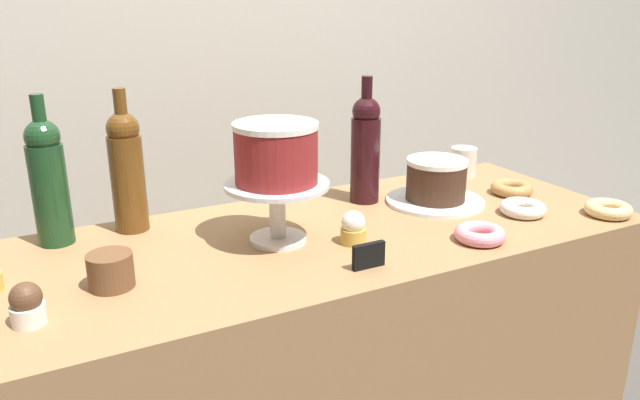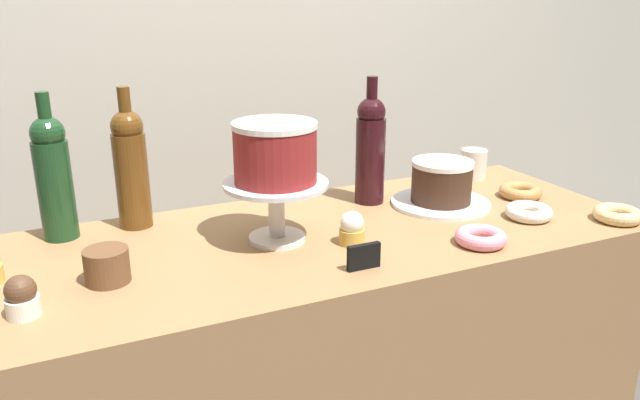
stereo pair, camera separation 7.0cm
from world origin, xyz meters
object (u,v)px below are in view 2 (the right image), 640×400
chocolate_round_cake (442,181)px  cupcake_vanilla (352,229)px  wine_bottle_dark_red (370,148)px  donut_sugar (529,212)px  white_layer_cake (275,152)px  cupcake_chocolate (22,297)px  cookie_stack (107,266)px  donut_pink (481,237)px  cake_stand_pedestal (277,201)px  donut_glazed (618,215)px  wine_bottle_amber (131,166)px  donut_maple (520,191)px  wine_bottle_green (53,175)px  price_sign_chalkboard (364,257)px  coffee_cup_ceramic (473,164)px

chocolate_round_cake → cupcake_vanilla: (-0.33, -0.14, -0.03)m
wine_bottle_dark_red → donut_sugar: (0.29, -0.27, -0.13)m
white_layer_cake → donut_sugar: white_layer_cake is taller
chocolate_round_cake → cupcake_chocolate: size_ratio=2.10×
cookie_stack → cupcake_chocolate: bearing=-152.3°
white_layer_cake → donut_pink: white_layer_cake is taller
cake_stand_pedestal → donut_glazed: cake_stand_pedestal is taller
donut_glazed → cookie_stack: bearing=171.9°
wine_bottle_amber → cupcake_vanilla: wine_bottle_amber is taller
cake_stand_pedestal → donut_glazed: (0.79, -0.22, -0.08)m
cookie_stack → donut_sugar: bearing=-3.6°
donut_glazed → white_layer_cake: bearing=164.3°
cake_stand_pedestal → wine_bottle_dark_red: (0.31, 0.15, 0.05)m
donut_maple → cookie_stack: size_ratio=1.33×
wine_bottle_green → chocolate_round_cake: bearing=-10.5°
donut_sugar → price_sign_chalkboard: price_sign_chalkboard is taller
wine_bottle_amber → cupcake_chocolate: wine_bottle_amber is taller
wine_bottle_amber → donut_pink: 0.80m
wine_bottle_dark_red → cupcake_chocolate: wine_bottle_dark_red is taller
white_layer_cake → donut_glazed: white_layer_cake is taller
wine_bottle_dark_red → wine_bottle_green: bearing=174.9°
wine_bottle_dark_red → donut_glazed: 0.62m
cake_stand_pedestal → chocolate_round_cake: size_ratio=1.45×
cookie_stack → wine_bottle_amber: bearing=71.4°
white_layer_cake → cupcake_chocolate: size_ratio=2.42×
cake_stand_pedestal → coffee_cup_ceramic: 0.74m
cupcake_vanilla → price_sign_chalkboard: size_ratio=1.06×
coffee_cup_ceramic → cupcake_chocolate: bearing=-163.7°
cupcake_chocolate → price_sign_chalkboard: cupcake_chocolate is taller
cake_stand_pedestal → donut_maple: cake_stand_pedestal is taller
price_sign_chalkboard → wine_bottle_amber: bearing=130.8°
donut_maple → cookie_stack: 1.07m
wine_bottle_amber → cupcake_vanilla: (0.41, -0.31, -0.11)m
donut_sugar → coffee_cup_ceramic: coffee_cup_ceramic is taller
wine_bottle_green → wine_bottle_amber: (0.16, 0.01, 0.00)m
price_sign_chalkboard → cake_stand_pedestal: bearing=116.9°
cupcake_vanilla → coffee_cup_ceramic: (0.56, 0.30, 0.01)m
wine_bottle_dark_red → donut_glazed: wine_bottle_dark_red is taller
chocolate_round_cake → donut_maple: (0.23, -0.04, -0.05)m
price_sign_chalkboard → wine_bottle_green: bearing=141.5°
cupcake_chocolate → cookie_stack: size_ratio=0.88×
cake_stand_pedestal → coffee_cup_ceramic: cake_stand_pedestal is taller
cupcake_vanilla → cake_stand_pedestal: bearing=149.8°
price_sign_chalkboard → white_layer_cake: bearing=116.9°
cake_stand_pedestal → white_layer_cake: 0.11m
donut_glazed → coffee_cup_ceramic: (-0.09, 0.44, 0.03)m
cupcake_vanilla → donut_maple: 0.57m
donut_pink → chocolate_round_cake: bearing=73.8°
wine_bottle_amber → cake_stand_pedestal: bearing=-40.1°
white_layer_cake → cupcake_vanilla: (0.14, -0.08, -0.17)m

